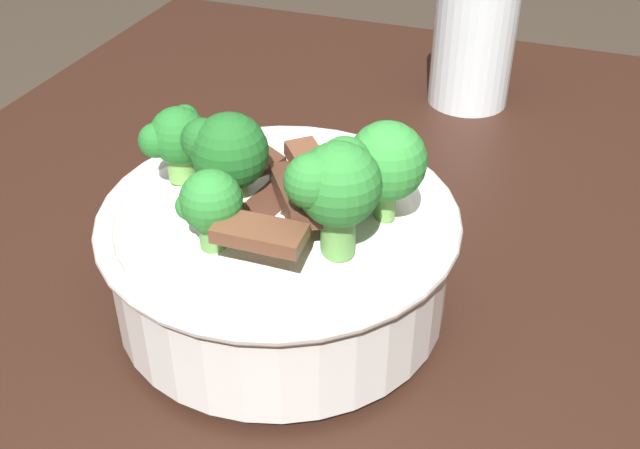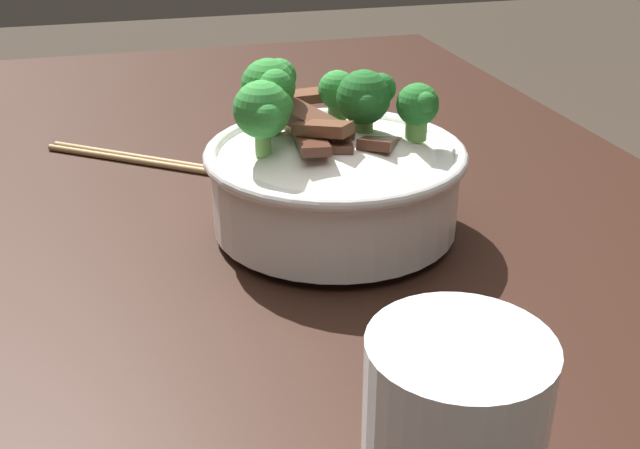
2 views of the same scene
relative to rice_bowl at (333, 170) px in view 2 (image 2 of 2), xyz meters
name	(u,v)px [view 2 (image 2 of 2)]	position (x,y,z in m)	size (l,w,h in m)	color
dining_table	(199,299)	(-0.09, -0.11, -0.16)	(1.24, 0.96, 0.81)	black
rice_bowl	(333,170)	(0.00, 0.00, 0.00)	(0.22, 0.22, 0.15)	white
chopsticks_pair	(141,160)	(-0.21, -0.15, -0.05)	(0.15, 0.19, 0.01)	#9E7A4C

